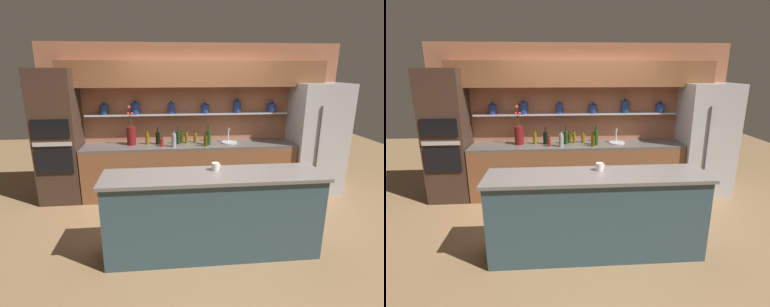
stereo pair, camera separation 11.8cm
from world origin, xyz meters
The scene contains 20 objects.
ground_plane centered at (0.00, 0.00, 0.00)m, with size 12.00×12.00×0.00m, color olive.
back_wall_unit centered at (0.00, 1.53, 1.55)m, with size 5.20×0.44×2.60m.
back_counter_unit centered at (-0.10, 1.24, 0.46)m, with size 3.63×0.62×0.92m.
island_counter centered at (0.00, -0.58, 0.51)m, with size 2.56×0.61×1.02m.
refrigerator centered at (2.17, 1.20, 0.97)m, with size 0.87×0.73×1.94m.
oven_tower centered at (-2.27, 1.24, 1.09)m, with size 0.67×0.64×2.19m.
flower_vase centered at (-1.09, 1.29, 1.09)m, with size 0.15×0.18×0.68m.
sink_fixture centered at (0.59, 1.25, 0.95)m, with size 0.27×0.27×0.25m.
bottle_oil_0 centered at (-0.23, 1.34, 1.00)m, with size 0.06×0.06×0.21m.
bottle_oil_1 centered at (0.15, 1.06, 1.02)m, with size 0.06×0.06×0.24m.
bottle_oil_2 centered at (-0.15, 1.32, 1.02)m, with size 0.06×0.06×0.24m.
bottle_oil_3 centered at (-0.83, 1.31, 1.02)m, with size 0.06×0.06×0.26m.
bottle_wine_4 centered at (-0.65, 1.28, 1.03)m, with size 0.08×0.08×0.30m.
bottle_sauce_5 centered at (-0.58, 1.13, 0.99)m, with size 0.06×0.06×0.17m.
bottle_oil_6 centered at (0.01, 1.35, 1.00)m, with size 0.06×0.06×0.21m.
bottle_wine_7 centered at (0.21, 1.16, 1.05)m, with size 0.08×0.08×0.34m.
bottle_oil_8 centered at (0.26, 1.42, 1.01)m, with size 0.07×0.07×0.24m.
bottle_spirit_9 centered at (-0.38, 1.07, 1.04)m, with size 0.07×0.07×0.28m.
bottle_wine_10 centered at (-0.30, 1.27, 1.04)m, with size 0.07×0.07×0.31m.
coffee_mug centered at (0.04, -0.45, 1.07)m, with size 0.11×0.09×0.09m.
Camera 2 is at (-0.46, -3.76, 2.18)m, focal length 28.00 mm.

